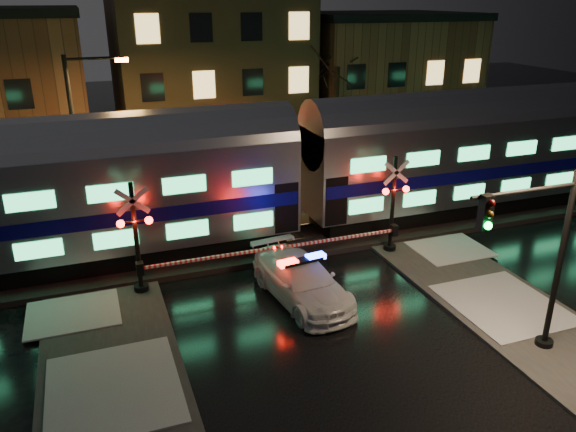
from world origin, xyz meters
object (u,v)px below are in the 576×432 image
object	(u,v)px
police_car	(302,280)
crossing_signal_right	(385,216)
crossing_signal_left	(148,249)
traffic_light	(537,264)
streetlight	(81,134)

from	to	relation	value
police_car	crossing_signal_right	bearing A→B (deg)	19.71
crossing_signal_left	traffic_light	distance (m)	12.65
crossing_signal_right	crossing_signal_left	distance (m)	9.53
crossing_signal_right	traffic_light	bearing A→B (deg)	-86.90
crossing_signal_right	crossing_signal_left	bearing A→B (deg)	179.99
crossing_signal_right	traffic_light	xyz separation A→B (m)	(0.42, -7.70, 1.30)
police_car	streetlight	size ratio (longest dim) A/B	0.67
crossing_signal_left	traffic_light	xyz separation A→B (m)	(9.95, -7.71, 1.27)
streetlight	police_car	bearing A→B (deg)	-53.47
crossing_signal_left	streetlight	size ratio (longest dim) A/B	0.76
crossing_signal_right	traffic_light	world-z (taller)	traffic_light
police_car	streetlight	bearing A→B (deg)	119.34
police_car	crossing_signal_right	distance (m)	5.23
traffic_light	streetlight	bearing A→B (deg)	128.94
crossing_signal_right	traffic_light	distance (m)	7.82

